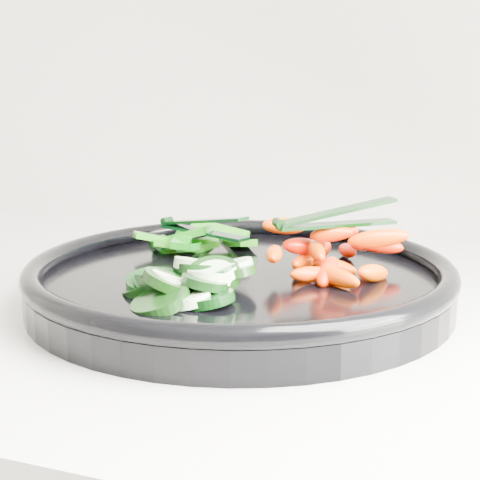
% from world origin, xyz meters
% --- Properties ---
extents(veggie_tray, '(0.47, 0.47, 0.04)m').
position_xyz_m(veggie_tray, '(-0.16, 1.68, 0.95)').
color(veggie_tray, black).
rests_on(veggie_tray, counter).
extents(cucumber_pile, '(0.12, 0.13, 0.04)m').
position_xyz_m(cucumber_pile, '(-0.19, 1.61, 0.96)').
color(cucumber_pile, black).
rests_on(cucumber_pile, veggie_tray).
extents(carrot_pile, '(0.14, 0.14, 0.05)m').
position_xyz_m(carrot_pile, '(-0.09, 1.71, 0.97)').
color(carrot_pile, '#FD3700').
rests_on(carrot_pile, veggie_tray).
extents(pepper_pile, '(0.12, 0.10, 0.04)m').
position_xyz_m(pepper_pile, '(-0.24, 1.75, 0.96)').
color(pepper_pile, '#09620A').
rests_on(pepper_pile, veggie_tray).
extents(tong_carrot, '(0.10, 0.08, 0.02)m').
position_xyz_m(tong_carrot, '(-0.09, 1.71, 1.00)').
color(tong_carrot, black).
rests_on(tong_carrot, carrot_pile).
extents(tong_pepper, '(0.11, 0.06, 0.02)m').
position_xyz_m(tong_pepper, '(-0.23, 1.75, 0.98)').
color(tong_pepper, black).
rests_on(tong_pepper, pepper_pile).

